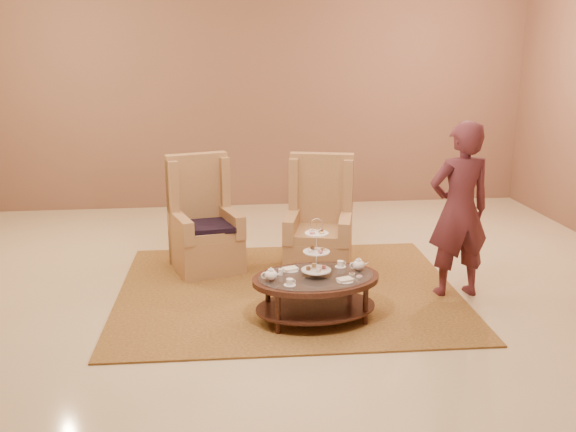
{
  "coord_description": "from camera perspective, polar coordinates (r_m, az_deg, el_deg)",
  "views": [
    {
      "loc": [
        -0.56,
        -5.32,
        2.35
      ],
      "look_at": [
        0.07,
        0.2,
        0.84
      ],
      "focal_mm": 40.0,
      "sensor_mm": 36.0,
      "label": 1
    }
  ],
  "objects": [
    {
      "name": "ground",
      "position": [
        5.84,
        -0.44,
        -8.55
      ],
      "size": [
        8.0,
        8.0,
        0.0
      ],
      "primitive_type": "plane",
      "color": "beige",
      "rests_on": "ground"
    },
    {
      "name": "ceiling",
      "position": [
        5.84,
        -0.44,
        -8.55
      ],
      "size": [
        8.0,
        8.0,
        0.02
      ],
      "primitive_type": "cube",
      "color": "white",
      "rests_on": "ground"
    },
    {
      "name": "wall_back",
      "position": [
        9.35,
        -3.1,
        11.47
      ],
      "size": [
        8.0,
        0.04,
        3.5
      ],
      "primitive_type": "cube",
      "color": "#835C47",
      "rests_on": "ground"
    },
    {
      "name": "rug",
      "position": [
        6.3,
        -0.01,
        -6.62
      ],
      "size": [
        3.33,
        2.8,
        0.02
      ],
      "rotation": [
        0.0,
        0.0,
        -0.02
      ],
      "color": "olive",
      "rests_on": "ground"
    },
    {
      "name": "tea_table",
      "position": [
        5.55,
        2.5,
        -6.08
      ],
      "size": [
        1.2,
        0.9,
        0.93
      ],
      "rotation": [
        0.0,
        0.0,
        0.13
      ],
      "color": "black",
      "rests_on": "ground"
    },
    {
      "name": "armchair_left",
      "position": [
        6.87,
        -7.49,
        -1.35
      ],
      "size": [
        0.83,
        0.84,
        1.22
      ],
      "rotation": [
        0.0,
        0.0,
        0.3
      ],
      "color": "#AE8252",
      "rests_on": "ground"
    },
    {
      "name": "armchair_right",
      "position": [
        6.72,
        2.8,
        -1.58
      ],
      "size": [
        0.81,
        0.83,
        1.23
      ],
      "rotation": [
        0.0,
        0.0,
        -0.25
      ],
      "color": "#AE8252",
      "rests_on": "ground"
    },
    {
      "name": "person",
      "position": [
        6.18,
        14.97,
        0.48
      ],
      "size": [
        0.65,
        0.47,
        1.67
      ],
      "rotation": [
        0.0,
        0.0,
        3.26
      ],
      "color": "#50222A",
      "rests_on": "ground"
    }
  ]
}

